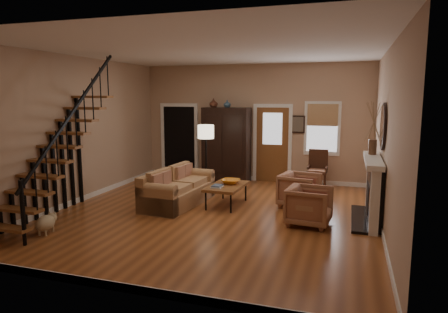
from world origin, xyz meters
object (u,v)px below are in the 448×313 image
(sofa, at_px, (178,188))
(armoire, at_px, (227,145))
(side_chair, at_px, (317,170))
(floor_lamp, at_px, (206,160))
(armchair_left, at_px, (309,206))
(armchair_right, at_px, (300,190))
(coffee_table, at_px, (227,195))

(sofa, bearing_deg, armoire, 88.48)
(side_chair, bearing_deg, floor_lamp, -150.80)
(armchair_left, relative_size, side_chair, 0.79)
(armchair_right, bearing_deg, floor_lamp, 90.09)
(sofa, bearing_deg, armchair_right, 18.29)
(coffee_table, distance_m, floor_lamp, 1.29)
(armoire, height_order, sofa, armoire)
(armoire, relative_size, side_chair, 2.06)
(coffee_table, distance_m, armchair_left, 2.07)
(sofa, relative_size, armchair_right, 2.51)
(sofa, xyz_separation_m, armchair_right, (2.61, 0.64, -0.01))
(armoire, distance_m, armchair_right, 3.18)
(armchair_left, xyz_separation_m, floor_lamp, (-2.67, 1.64, 0.50))
(floor_lamp, bearing_deg, coffee_table, -45.98)
(floor_lamp, xyz_separation_m, side_chair, (2.57, 1.44, -0.35))
(armchair_left, height_order, floor_lamp, floor_lamp)
(armchair_left, height_order, armchair_right, armchair_right)
(armoire, xyz_separation_m, coffee_table, (0.77, -2.45, -0.82))
(sofa, relative_size, coffee_table, 1.69)
(floor_lamp, distance_m, side_chair, 2.96)
(coffee_table, height_order, floor_lamp, floor_lamp)
(floor_lamp, bearing_deg, sofa, -104.24)
(armoire, distance_m, sofa, 2.80)
(armchair_left, distance_m, armchair_right, 1.25)
(coffee_table, relative_size, side_chair, 1.19)
(armoire, height_order, side_chair, armoire)
(floor_lamp, bearing_deg, armchair_right, -10.36)
(armoire, relative_size, sofa, 1.02)
(coffee_table, xyz_separation_m, armchair_right, (1.56, 0.38, 0.14))
(coffee_table, height_order, armchair_right, armchair_right)
(armoire, distance_m, coffee_table, 2.69)
(sofa, distance_m, side_chair, 3.79)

